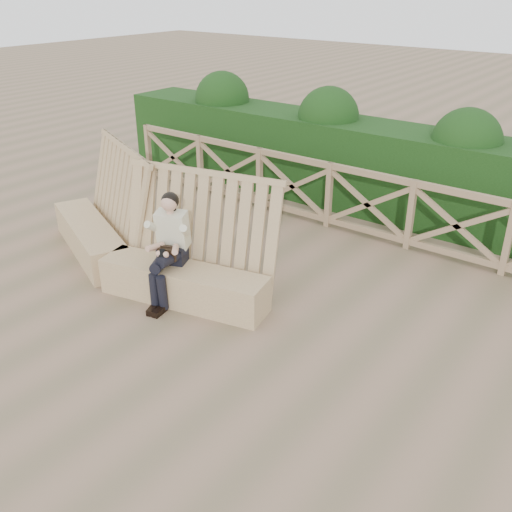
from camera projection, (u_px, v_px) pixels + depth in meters
The scene contains 5 objects.
ground at pixel (226, 333), 6.73m from camera, with size 60.00×60.00×0.00m, color brown.
bench at pixel (137, 247), 7.92m from camera, with size 4.39×1.58×1.61m.
woman at pixel (169, 244), 7.16m from camera, with size 0.53×0.87×1.41m.
guardrail at pixel (368, 204), 8.99m from camera, with size 10.10×0.09×1.10m.
hedge at pixel (401, 174), 9.75m from camera, with size 12.00×1.20×1.50m, color black.
Camera 1 is at (3.71, -4.26, 3.79)m, focal length 40.00 mm.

